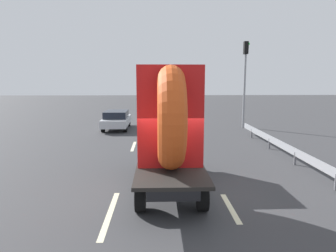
# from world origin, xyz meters

# --- Properties ---
(ground_plane) EXTENTS (120.00, 120.00, 0.00)m
(ground_plane) POSITION_xyz_m (0.00, 0.00, 0.00)
(ground_plane) COLOR #38383A
(flatbed_truck) EXTENTS (2.02, 5.55, 3.99)m
(flatbed_truck) POSITION_xyz_m (-0.25, 0.67, 1.84)
(flatbed_truck) COLOR black
(flatbed_truck) RESTS_ON ground_plane
(distant_sedan) EXTENTS (1.75, 4.08, 1.33)m
(distant_sedan) POSITION_xyz_m (-3.60, 12.76, 0.71)
(distant_sedan) COLOR black
(distant_sedan) RESTS_ON ground_plane
(traffic_light) EXTENTS (0.42, 0.36, 6.29)m
(traffic_light) POSITION_xyz_m (5.81, 13.19, 4.07)
(traffic_light) COLOR gray
(traffic_light) RESTS_ON ground_plane
(guardrail) EXTENTS (0.10, 11.99, 0.71)m
(guardrail) POSITION_xyz_m (5.18, 4.57, 0.53)
(guardrail) COLOR gray
(guardrail) RESTS_ON ground_plane
(lane_dash_left_near) EXTENTS (0.16, 2.98, 0.01)m
(lane_dash_left_near) POSITION_xyz_m (-1.93, -1.44, 0.00)
(lane_dash_left_near) COLOR beige
(lane_dash_left_near) RESTS_ON ground_plane
(lane_dash_left_far) EXTENTS (0.16, 2.37, 0.01)m
(lane_dash_left_far) POSITION_xyz_m (-1.93, 6.91, 0.00)
(lane_dash_left_far) COLOR beige
(lane_dash_left_far) RESTS_ON ground_plane
(lane_dash_right_near) EXTENTS (0.16, 2.01, 0.01)m
(lane_dash_right_near) POSITION_xyz_m (1.42, -1.18, 0.00)
(lane_dash_right_near) COLOR beige
(lane_dash_right_near) RESTS_ON ground_plane
(lane_dash_right_far) EXTENTS (0.16, 2.49, 0.01)m
(lane_dash_right_far) POSITION_xyz_m (1.42, 6.13, 0.00)
(lane_dash_right_far) COLOR beige
(lane_dash_right_far) RESTS_ON ground_plane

